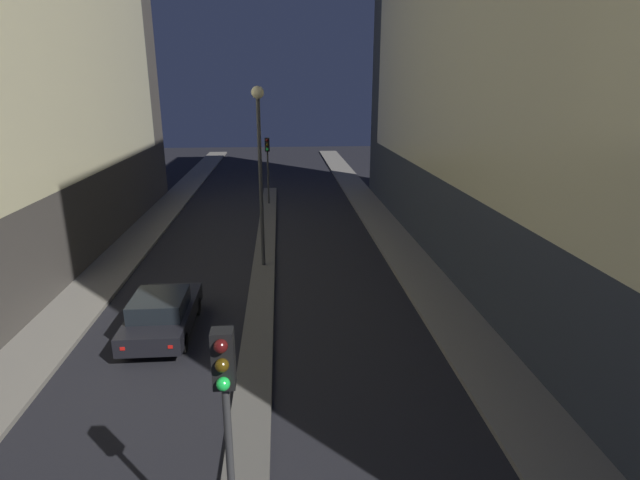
% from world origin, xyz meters
% --- Properties ---
extents(median_strip, '(1.00, 35.57, 0.14)m').
position_xyz_m(median_strip, '(0.00, 18.79, 0.07)').
color(median_strip, '#56544F').
rests_on(median_strip, ground).
extents(traffic_light_near, '(0.32, 0.42, 4.46)m').
position_xyz_m(traffic_light_near, '(0.00, 3.61, 3.42)').
color(traffic_light_near, '#383838').
rests_on(traffic_light_near, median_strip).
extents(traffic_light_mid, '(0.32, 0.42, 4.46)m').
position_xyz_m(traffic_light_mid, '(0.00, 31.13, 3.42)').
color(traffic_light_mid, '#383838').
rests_on(traffic_light_mid, median_strip).
extents(street_lamp, '(0.53, 0.53, 7.77)m').
position_xyz_m(street_lamp, '(0.00, 18.66, 5.48)').
color(street_lamp, '#383838').
rests_on(street_lamp, median_strip).
extents(car_left_lane, '(1.94, 4.34, 1.47)m').
position_xyz_m(car_left_lane, '(-3.12, 12.52, 0.75)').
color(car_left_lane, black).
rests_on(car_left_lane, ground).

